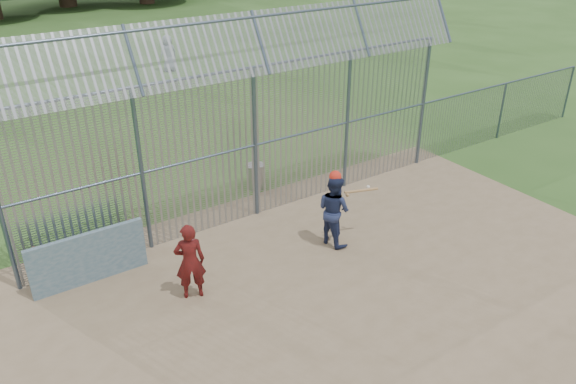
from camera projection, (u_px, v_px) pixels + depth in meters
ground at (338, 277)px, 12.56m from camera, size 120.00×120.00×0.00m
dirt_infield at (352, 288)px, 12.19m from camera, size 14.00×10.00×0.02m
dugout_wall at (89, 258)px, 12.15m from camera, size 2.50×0.12×1.20m
batter at (334, 210)px, 13.44m from camera, size 0.80×0.97×1.81m
onlooker at (190, 261)px, 11.56m from camera, size 0.73×0.60×1.73m
bg_kid_standing at (168, 53)px, 27.77m from camera, size 0.90×0.62×1.78m
batting_gear at (340, 179)px, 13.12m from camera, size 1.26×0.46×0.69m
trash_can at (256, 176)px, 16.38m from camera, size 0.56×0.56×0.82m
backstop_fence at (315, 119)px, 14.92m from camera, size 20.09×0.81×5.30m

